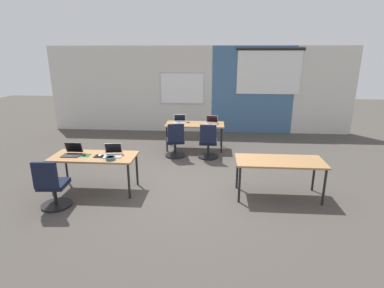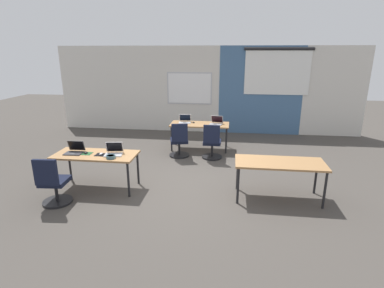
# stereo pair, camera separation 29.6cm
# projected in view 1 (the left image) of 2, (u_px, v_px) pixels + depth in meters

# --- Properties ---
(ground_plane) EXTENTS (24.00, 24.00, 0.00)m
(ground_plane) POSITION_uv_depth(u_px,v_px,m) (188.00, 180.00, 6.48)
(ground_plane) COLOR #47423D
(back_wall_assembly) EXTENTS (10.00, 0.27, 2.80)m
(back_wall_assembly) POSITION_uv_depth(u_px,v_px,m) (200.00, 90.00, 10.06)
(back_wall_assembly) COLOR silver
(back_wall_assembly) RESTS_ON ground
(desk_near_left) EXTENTS (1.60, 0.70, 0.72)m
(desk_near_left) POSITION_uv_depth(u_px,v_px,m) (94.00, 159.00, 5.84)
(desk_near_left) COLOR #A37547
(desk_near_left) RESTS_ON ground
(desk_near_right) EXTENTS (1.60, 0.70, 0.72)m
(desk_near_right) POSITION_uv_depth(u_px,v_px,m) (280.00, 163.00, 5.59)
(desk_near_right) COLOR #A37547
(desk_near_right) RESTS_ON ground
(desk_far_center) EXTENTS (1.60, 0.70, 0.72)m
(desk_far_center) POSITION_uv_depth(u_px,v_px,m) (195.00, 126.00, 8.39)
(desk_far_center) COLOR #A37547
(desk_far_center) RESTS_ON ground
(laptop_near_left_end) EXTENTS (0.34, 0.31, 0.23)m
(laptop_near_left_end) POSITION_uv_depth(u_px,v_px,m) (72.00, 153.00, 5.84)
(laptop_near_left_end) COLOR #333338
(laptop_near_left_end) RESTS_ON desk_near_left
(mousepad_near_left_end) EXTENTS (0.22, 0.19, 0.00)m
(mousepad_near_left_end) POSITION_uv_depth(u_px,v_px,m) (84.00, 155.00, 5.83)
(mousepad_near_left_end) COLOR #23512D
(mousepad_near_left_end) RESTS_ON desk_near_left
(mouse_near_left_end) EXTENTS (0.07, 0.11, 0.03)m
(mouse_near_left_end) POSITION_uv_depth(u_px,v_px,m) (84.00, 154.00, 5.82)
(mouse_near_left_end) COLOR black
(mouse_near_left_end) RESTS_ON mousepad_near_left_end
(chair_near_left_end) EXTENTS (0.52, 0.55, 0.92)m
(chair_near_left_end) POSITION_uv_depth(u_px,v_px,m) (52.00, 188.00, 5.23)
(chair_near_left_end) COLOR black
(chair_near_left_end) RESTS_ON ground
(laptop_far_right) EXTENTS (0.38, 0.37, 0.22)m
(laptop_far_right) POSITION_uv_depth(u_px,v_px,m) (211.00, 122.00, 8.33)
(laptop_far_right) COLOR #9E9EA3
(laptop_far_right) RESTS_ON desk_far_center
(chair_far_right) EXTENTS (0.52, 0.54, 0.92)m
(chair_far_right) POSITION_uv_depth(u_px,v_px,m) (208.00, 144.00, 7.70)
(chair_far_right) COLOR black
(chair_far_right) RESTS_ON ground
(laptop_near_left_inner) EXTENTS (0.38, 0.35, 0.23)m
(laptop_near_left_inner) POSITION_uv_depth(u_px,v_px,m) (113.00, 153.00, 5.80)
(laptop_near_left_inner) COLOR #B7B7BC
(laptop_near_left_inner) RESTS_ON desk_near_left
(mousepad_near_left_inner) EXTENTS (0.22, 0.19, 0.00)m
(mousepad_near_left_inner) POSITION_uv_depth(u_px,v_px,m) (100.00, 156.00, 5.78)
(mousepad_near_left_inner) COLOR black
(mousepad_near_left_inner) RESTS_ON desk_near_left
(mouse_near_left_inner) EXTENTS (0.06, 0.10, 0.03)m
(mouse_near_left_inner) POSITION_uv_depth(u_px,v_px,m) (100.00, 155.00, 5.77)
(mouse_near_left_inner) COLOR silver
(mouse_near_left_inner) RESTS_ON mousepad_near_left_inner
(laptop_far_left) EXTENTS (0.36, 0.35, 0.22)m
(laptop_far_left) POSITION_uv_depth(u_px,v_px,m) (180.00, 121.00, 8.48)
(laptop_far_left) COLOR silver
(laptop_far_left) RESTS_ON desk_far_center
(mouse_far_left) EXTENTS (0.09, 0.11, 0.03)m
(mouse_far_left) POSITION_uv_depth(u_px,v_px,m) (188.00, 122.00, 8.46)
(mouse_far_left) COLOR black
(mouse_far_left) RESTS_ON desk_far_center
(chair_far_left) EXTENTS (0.53, 0.58, 0.92)m
(chair_far_left) POSITION_uv_depth(u_px,v_px,m) (175.00, 143.00, 7.79)
(chair_far_left) COLOR black
(chair_far_left) RESTS_ON ground
(snack_bowl) EXTENTS (0.18, 0.18, 0.06)m
(snack_bowl) POSITION_uv_depth(u_px,v_px,m) (110.00, 158.00, 5.59)
(snack_bowl) COLOR #3D6070
(snack_bowl) RESTS_ON desk_near_left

